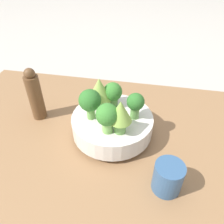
% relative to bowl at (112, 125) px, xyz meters
% --- Properties ---
extents(ground_plane, '(6.00, 6.00, 0.00)m').
position_rel_bowl_xyz_m(ground_plane, '(0.04, -0.00, -0.08)').
color(ground_plane, '#ADA89E').
extents(table, '(1.03, 0.62, 0.05)m').
position_rel_bowl_xyz_m(table, '(0.04, -0.00, -0.06)').
color(table, olive).
rests_on(table, ground_plane).
extents(bowl, '(0.23, 0.23, 0.07)m').
position_rel_bowl_xyz_m(bowl, '(0.00, 0.00, 0.00)').
color(bowl, silver).
rests_on(bowl, table).
extents(romanesco_piece_far, '(0.06, 0.06, 0.10)m').
position_rel_bowl_xyz_m(romanesco_piece_far, '(-0.03, 0.05, 0.09)').
color(romanesco_piece_far, '#609347').
rests_on(romanesco_piece_far, bowl).
extents(broccoli_floret_back, '(0.06, 0.06, 0.08)m').
position_rel_bowl_xyz_m(broccoli_floret_back, '(0.00, 0.06, 0.08)').
color(broccoli_floret_back, '#7AB256').
rests_on(broccoli_floret_back, bowl).
extents(broccoli_floret_right, '(0.06, 0.06, 0.09)m').
position_rel_bowl_xyz_m(broccoli_floret_right, '(0.06, 0.01, 0.08)').
color(broccoli_floret_right, '#6BA34C').
rests_on(broccoli_floret_right, bowl).
extents(romanesco_piece_near, '(0.07, 0.07, 0.09)m').
position_rel_bowl_xyz_m(romanesco_piece_near, '(0.04, -0.04, 0.09)').
color(romanesco_piece_near, '#609347').
rests_on(romanesco_piece_near, bowl).
extents(broccoli_floret_front, '(0.06, 0.06, 0.07)m').
position_rel_bowl_xyz_m(broccoli_floret_front, '(0.01, -0.06, 0.07)').
color(broccoli_floret_front, '#609347').
rests_on(broccoli_floret_front, bowl).
extents(broccoli_floret_left, '(0.05, 0.05, 0.08)m').
position_rel_bowl_xyz_m(broccoli_floret_left, '(-0.06, -0.01, 0.08)').
color(broccoli_floret_left, '#609347').
rests_on(broccoli_floret_left, bowl).
extents(cup, '(0.07, 0.07, 0.08)m').
position_rel_bowl_xyz_m(cup, '(-0.16, 0.15, -0.00)').
color(cup, '#33567F').
rests_on(cup, table).
extents(pepper_mill, '(0.04, 0.04, 0.17)m').
position_rel_bowl_xyz_m(pepper_mill, '(0.25, -0.04, 0.04)').
color(pepper_mill, brown).
rests_on(pepper_mill, table).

